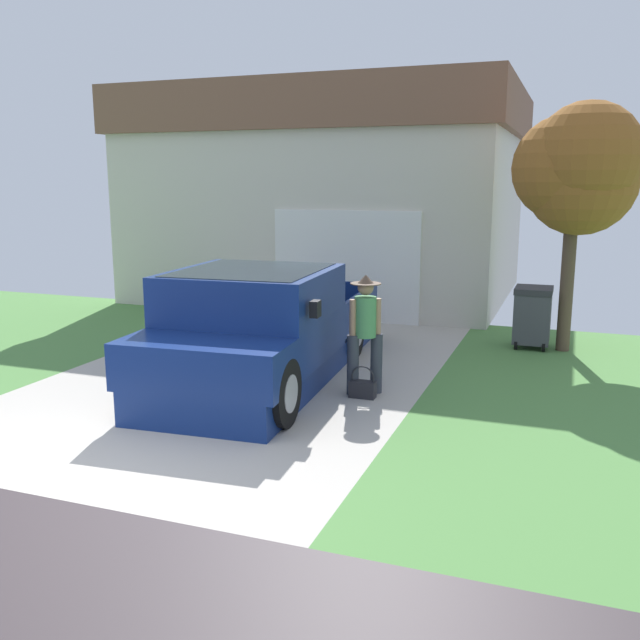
% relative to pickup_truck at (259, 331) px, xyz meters
% --- Properties ---
extents(pickup_truck, '(2.44, 5.42, 1.61)m').
position_rel_pickup_truck_xyz_m(pickup_truck, '(0.00, 0.00, 0.00)').
color(pickup_truck, navy).
rests_on(pickup_truck, ground).
extents(person_with_hat, '(0.42, 0.40, 1.59)m').
position_rel_pickup_truck_xyz_m(person_with_hat, '(1.52, 0.01, 0.14)').
color(person_with_hat, '#333842').
rests_on(person_with_hat, ground).
extents(handbag, '(0.34, 0.16, 0.43)m').
position_rel_pickup_truck_xyz_m(handbag, '(1.56, -0.18, -0.60)').
color(handbag, '#232328').
rests_on(handbag, ground).
extents(house_with_garage, '(8.71, 6.99, 4.81)m').
position_rel_pickup_truck_xyz_m(house_with_garage, '(-1.63, 7.94, 1.70)').
color(house_with_garage, beige).
rests_on(house_with_garage, ground).
extents(front_yard_tree, '(1.96, 1.89, 3.97)m').
position_rel_pickup_truck_xyz_m(front_yard_tree, '(3.98, 3.22, 2.21)').
color(front_yard_tree, brown).
rests_on(front_yard_tree, ground).
extents(wheeled_trash_bin, '(0.60, 0.72, 1.02)m').
position_rel_pickup_truck_xyz_m(wheeled_trash_bin, '(3.43, 3.48, -0.17)').
color(wheeled_trash_bin, '#424247').
rests_on(wheeled_trash_bin, ground).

